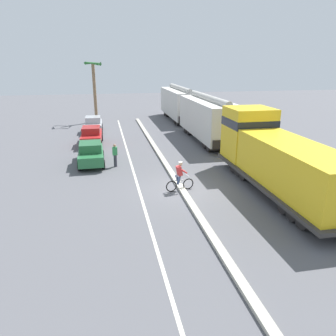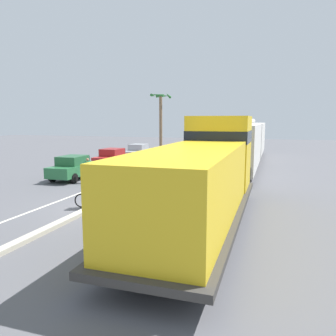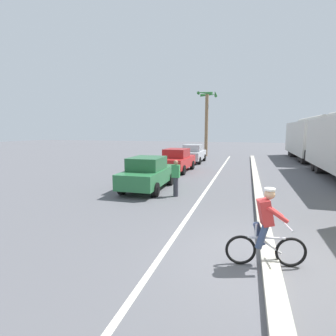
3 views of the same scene
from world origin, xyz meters
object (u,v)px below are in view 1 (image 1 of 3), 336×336
(palm_tree_near, at_px, (94,80))
(parked_car_red, at_px, (92,136))
(locomotive, at_px, (274,158))
(parked_car_green, at_px, (91,153))
(parked_car_silver, at_px, (93,124))
(cyclist, at_px, (180,177))
(hopper_car_lead, at_px, (208,119))
(hopper_car_middle, at_px, (180,103))
(pedestrian_by_cars, at_px, (115,155))

(palm_tree_near, bearing_deg, parked_car_red, -91.29)
(locomotive, relative_size, parked_car_red, 2.73)
(parked_car_green, relative_size, parked_car_red, 1.00)
(locomotive, xyz_separation_m, parked_car_silver, (-10.47, 18.33, -0.98))
(locomotive, height_order, cyclist, locomotive)
(locomotive, relative_size, hopper_car_lead, 1.10)
(parked_car_green, bearing_deg, locomotive, -33.10)
(hopper_car_middle, height_order, parked_car_red, hopper_car_middle)
(locomotive, relative_size, pedestrian_by_cars, 7.17)
(hopper_car_middle, xyz_separation_m, parked_car_silver, (-10.47, -5.42, -1.26))
(hopper_car_lead, xyz_separation_m, parked_car_green, (-10.43, -5.36, -1.26))
(parked_car_red, bearing_deg, locomotive, -50.46)
(hopper_car_middle, bearing_deg, locomotive, -90.00)
(hopper_car_lead, bearing_deg, parked_car_silver, 149.47)
(parked_car_silver, bearing_deg, parked_car_green, -89.76)
(parked_car_silver, relative_size, cyclist, 2.45)
(parked_car_green, bearing_deg, hopper_car_lead, 27.20)
(hopper_car_middle, height_order, parked_car_green, hopper_car_middle)
(hopper_car_lead, bearing_deg, palm_tree_near, 129.92)
(parked_car_red, distance_m, parked_car_silver, 5.58)
(parked_car_red, height_order, cyclist, cyclist)
(parked_car_red, xyz_separation_m, parked_car_silver, (0.05, 5.58, 0.00))
(hopper_car_middle, height_order, parked_car_silver, hopper_car_middle)
(parked_car_green, bearing_deg, parked_car_red, 90.94)
(parked_car_green, distance_m, palm_tree_near, 18.11)
(hopper_car_middle, relative_size, palm_tree_near, 1.48)
(hopper_car_lead, distance_m, pedestrian_by_cars, 10.85)
(hopper_car_middle, distance_m, parked_car_red, 15.28)
(parked_car_silver, bearing_deg, parked_car_red, -90.51)
(hopper_car_middle, bearing_deg, palm_tree_near, 176.30)
(locomotive, distance_m, palm_tree_near, 26.68)
(cyclist, relative_size, pedestrian_by_cars, 1.06)
(parked_car_silver, bearing_deg, hopper_car_lead, -30.53)
(hopper_car_lead, bearing_deg, hopper_car_middle, 90.00)
(parked_car_green, relative_size, cyclist, 2.47)
(pedestrian_by_cars, bearing_deg, parked_car_red, 104.41)
(locomotive, height_order, palm_tree_near, palm_tree_near)
(locomotive, height_order, parked_car_red, locomotive)
(hopper_car_lead, bearing_deg, pedestrian_by_cars, -144.37)
(locomotive, bearing_deg, parked_car_green, 146.90)
(parked_car_silver, bearing_deg, hopper_car_middle, 27.37)
(hopper_car_lead, distance_m, parked_car_silver, 12.23)
(hopper_car_lead, distance_m, palm_tree_near, 16.25)
(hopper_car_middle, bearing_deg, hopper_car_lead, -90.00)
(parked_car_silver, distance_m, pedestrian_by_cars, 12.57)
(parked_car_green, height_order, palm_tree_near, palm_tree_near)
(locomotive, bearing_deg, pedestrian_by_cars, 146.14)
(locomotive, height_order, hopper_car_middle, locomotive)
(palm_tree_near, bearing_deg, parked_car_silver, -92.00)
(parked_car_red, relative_size, cyclist, 2.48)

